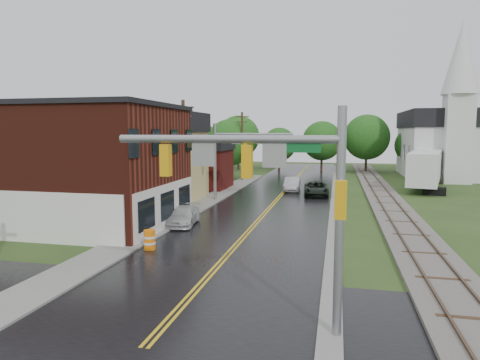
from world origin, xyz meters
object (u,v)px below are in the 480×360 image
(traffic_signal_far, at_px, (237,148))
(tree_left_e, at_px, (231,144))
(tree_left_b, at_px, (120,138))
(semi_trailer, at_px, (425,167))
(utility_pole_b, at_px, (184,153))
(sedan_silver, at_px, (292,184))
(utility_pole_c, at_px, (242,145))
(tree_left_c, at_px, (181,147))
(construction_barrel, at_px, (150,240))
(tree_left_a, at_px, (44,147))
(pickup_white, at_px, (184,216))
(church, at_px, (444,136))
(traffic_signal_near, at_px, (271,179))
(suv_dark, at_px, (316,189))
(brick_building, at_px, (71,165))

(traffic_signal_far, height_order, tree_left_e, tree_left_e)
(tree_left_b, relative_size, semi_trailer, 0.69)
(utility_pole_b, bearing_deg, sedan_silver, 59.56)
(utility_pole_c, distance_m, sedan_silver, 12.48)
(traffic_signal_far, height_order, semi_trailer, traffic_signal_far)
(tree_left_c, relative_size, semi_trailer, 0.55)
(sedan_silver, relative_size, construction_barrel, 4.12)
(tree_left_a, distance_m, pickup_white, 16.64)
(church, xyz_separation_m, semi_trailer, (-4.74, -13.21, -3.35))
(traffic_signal_near, xyz_separation_m, tree_left_b, (-21.32, 29.90, 0.75))
(traffic_signal_far, xyz_separation_m, tree_left_e, (-5.38, 18.90, -0.16))
(tree_left_b, xyz_separation_m, construction_barrel, (13.44, -21.90, -5.16))
(tree_left_c, relative_size, construction_barrel, 6.89)
(tree_left_a, bearing_deg, utility_pole_b, 0.45)
(construction_barrel, bearing_deg, church, 60.84)
(utility_pole_c, height_order, tree_left_a, utility_pole_c)
(tree_left_b, distance_m, suv_dark, 21.93)
(church, relative_size, suv_dark, 3.91)
(utility_pole_b, height_order, suv_dark, utility_pole_b)
(traffic_signal_far, distance_m, construction_barrel, 17.59)
(traffic_signal_near, relative_size, semi_trailer, 0.52)
(tree_left_b, relative_size, pickup_white, 2.24)
(utility_pole_c, height_order, construction_barrel, utility_pole_c)
(tree_left_e, bearing_deg, construction_barrel, -82.94)
(traffic_signal_far, distance_m, semi_trailer, 23.24)
(semi_trailer, bearing_deg, tree_left_c, -178.76)
(traffic_signal_far, distance_m, sedan_silver, 9.95)
(suv_dark, bearing_deg, brick_building, -137.18)
(tree_left_c, xyz_separation_m, semi_trailer, (29.10, 0.63, -2.03))
(church, xyz_separation_m, traffic_signal_far, (-23.47, -26.74, -0.86))
(tree_left_b, distance_m, sedan_silver, 19.53)
(utility_pole_b, distance_m, construction_barrel, 12.93)
(tree_left_a, height_order, tree_left_c, tree_left_a)
(sedan_silver, bearing_deg, tree_left_a, -149.73)
(traffic_signal_near, height_order, tree_left_e, tree_left_e)
(utility_pole_b, distance_m, suv_dark, 14.99)
(semi_trailer, height_order, construction_barrel, semi_trailer)
(tree_left_a, height_order, tree_left_e, tree_left_a)
(utility_pole_c, bearing_deg, traffic_signal_near, -76.26)
(brick_building, xyz_separation_m, traffic_signal_far, (9.01, 12.00, 0.82))
(traffic_signal_near, height_order, utility_pole_b, utility_pole_b)
(utility_pole_b, bearing_deg, tree_left_e, 94.90)
(suv_dark, bearing_deg, traffic_signal_far, -147.81)
(brick_building, xyz_separation_m, tree_left_e, (3.64, 30.90, 0.66))
(traffic_signal_far, distance_m, tree_left_a, 17.16)
(traffic_signal_near, height_order, pickup_white, traffic_signal_near)
(utility_pole_b, relative_size, sedan_silver, 1.97)
(brick_building, height_order, utility_pole_c, utility_pole_c)
(traffic_signal_near, xyz_separation_m, semi_trailer, (11.78, 38.53, -2.49))
(church, height_order, pickup_white, church)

